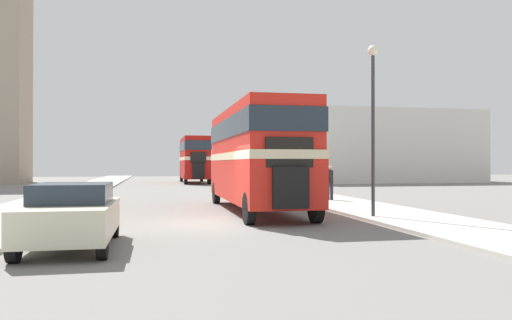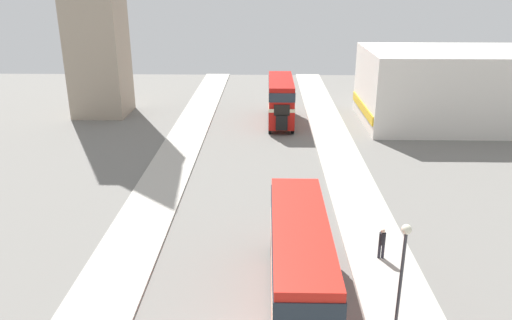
{
  "view_description": "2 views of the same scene",
  "coord_description": "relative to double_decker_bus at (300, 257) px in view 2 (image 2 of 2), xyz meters",
  "views": [
    {
      "loc": [
        -1.81,
        -15.9,
        1.92
      ],
      "look_at": [
        2.2,
        3.74,
        2.06
      ],
      "focal_mm": 35.0,
      "sensor_mm": 36.0,
      "label": 1
    },
    {
      "loc": [
        0.71,
        -15.3,
        13.93
      ],
      "look_at": [
        0.0,
        15.9,
        2.45
      ],
      "focal_mm": 35.0,
      "sensor_mm": 36.0,
      "label": 2
    }
  ],
  "objects": [
    {
      "name": "street_lamp",
      "position": [
        3.34,
        -3.7,
        1.54
      ],
      "size": [
        0.36,
        0.36,
        5.86
      ],
      "color": "#38383D",
      "rests_on": "sidewalk_right"
    },
    {
      "name": "pedestrian_walking",
      "position": [
        4.52,
        3.83,
        -1.35
      ],
      "size": [
        0.34,
        0.34,
        1.69
      ],
      "color": "#282833",
      "rests_on": "sidewalk_right"
    },
    {
      "name": "bus_distant",
      "position": [
        -0.13,
        29.95,
        0.21
      ],
      "size": [
        2.44,
        9.35,
        4.45
      ],
      "color": "#B2140F",
      "rests_on": "ground_plane"
    },
    {
      "name": "double_decker_bus",
      "position": [
        0.0,
        0.0,
        0.0
      ],
      "size": [
        2.49,
        10.45,
        4.07
      ],
      "color": "red",
      "rests_on": "ground_plane"
    },
    {
      "name": "shop_building_block",
      "position": [
        18.51,
        30.11,
        1.24
      ],
      "size": [
        20.82,
        11.45,
        7.33
      ],
      "color": "silver",
      "rests_on": "ground_plane"
    }
  ]
}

